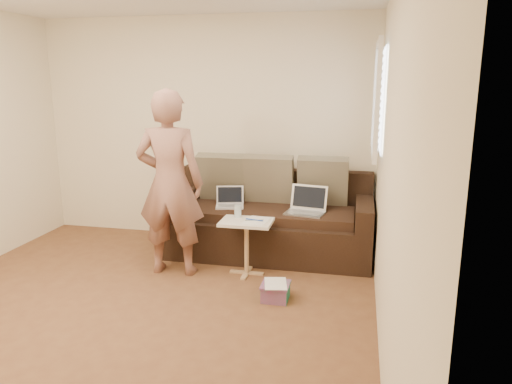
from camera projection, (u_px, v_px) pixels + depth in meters
floor at (122, 321)px, 3.85m from camera, size 4.50×4.50×0.00m
wall_back at (205, 130)px, 5.69m from camera, size 4.00×0.00×4.00m
wall_right at (390, 171)px, 3.14m from camera, size 0.00×4.50×4.50m
window_blinds at (379, 100)px, 4.49m from camera, size 0.12×0.88×1.08m
sofa at (270, 216)px, 5.26m from camera, size 2.20×0.95×0.85m
pillow_left at (222, 177)px, 5.52m from camera, size 0.55×0.29×0.57m
pillow_mid at (269, 179)px, 5.40m from camera, size 0.55×0.27×0.57m
pillow_right at (323, 181)px, 5.29m from camera, size 0.55×0.28×0.57m
laptop_silver at (305, 214)px, 5.01m from camera, size 0.44×0.35×0.26m
laptop_white at (230, 207)px, 5.27m from camera, size 0.34×0.29×0.22m
person at (170, 183)px, 4.64m from camera, size 0.69×0.50×1.82m
side_table at (247, 247)px, 4.73m from camera, size 0.50×0.35×0.55m
drinking_glass at (238, 211)px, 4.77m from camera, size 0.07×0.07×0.12m
scissors at (254, 220)px, 4.65m from camera, size 0.20×0.16×0.02m
paper_on_table at (257, 221)px, 4.65m from camera, size 0.25×0.33×0.00m
striped_box at (275, 291)px, 4.21m from camera, size 0.24×0.24×0.15m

